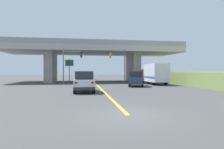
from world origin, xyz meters
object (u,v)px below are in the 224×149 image
at_px(box_truck, 154,74).
at_px(traffic_signal_nearside, 120,62).
at_px(sedan_oncoming, 89,76).
at_px(suv_crossing, 136,79).
at_px(suv_lead, 84,82).
at_px(highway_sign, 69,65).
at_px(traffic_signal_farside, 70,61).

bearing_deg(box_truck, traffic_signal_nearside, 139.44).
bearing_deg(sedan_oncoming, traffic_signal_nearside, -71.10).
xyz_separation_m(suv_crossing, traffic_signal_nearside, (-0.82, 7.35, 2.70)).
height_order(suv_lead, highway_sign, highway_sign).
height_order(traffic_signal_nearside, highway_sign, traffic_signal_nearside).
bearing_deg(traffic_signal_farside, suv_crossing, -35.03).
distance_m(suv_crossing, sedan_oncoming, 22.19).
xyz_separation_m(suv_lead, sedan_oncoming, (1.34, 27.47, 0.00)).
height_order(suv_lead, box_truck, box_truck).
xyz_separation_m(suv_crossing, box_truck, (3.86, 3.34, 0.63)).
bearing_deg(highway_sign, sedan_oncoming, 68.91).
relative_size(sedan_oncoming, traffic_signal_nearside, 0.82).
height_order(sedan_oncoming, traffic_signal_nearside, traffic_signal_nearside).
bearing_deg(suv_lead, traffic_signal_farside, 100.06).
xyz_separation_m(box_truck, traffic_signal_nearside, (-4.68, 4.01, 2.07)).
bearing_deg(highway_sign, box_truck, -30.26).
bearing_deg(suv_lead, box_truck, 40.77).
height_order(box_truck, sedan_oncoming, box_truck).
bearing_deg(box_truck, suv_lead, -139.23).
relative_size(traffic_signal_nearside, highway_sign, 1.33).
bearing_deg(suv_crossing, traffic_signal_farside, 162.27).
height_order(traffic_signal_farside, highway_sign, traffic_signal_farside).
relative_size(suv_crossing, traffic_signal_farside, 0.83).
bearing_deg(sedan_oncoming, highway_sign, -111.09).
distance_m(traffic_signal_farside, highway_sign, 4.80).
xyz_separation_m(sedan_oncoming, traffic_signal_nearside, (4.83, -14.10, 2.69)).
height_order(suv_crossing, sedan_oncoming, same).
bearing_deg(suv_lead, highway_sign, 98.64).
height_order(sedan_oncoming, traffic_signal_farside, traffic_signal_farside).
bearing_deg(suv_lead, suv_crossing, 40.73).
xyz_separation_m(box_truck, sedan_oncoming, (-9.51, 18.11, -0.63)).
relative_size(suv_crossing, box_truck, 0.70).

